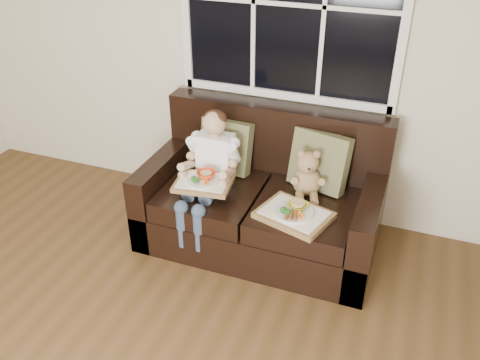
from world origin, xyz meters
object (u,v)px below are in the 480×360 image
at_px(loveseat, 263,203).
at_px(child, 210,163).
at_px(teddy_bear, 307,176).
at_px(tray_left, 204,181).
at_px(tray_right, 294,214).

relative_size(loveseat, child, 2.01).
bearing_deg(loveseat, teddy_bear, 3.78).
distance_m(child, tray_left, 0.17).
xyz_separation_m(loveseat, teddy_bear, (0.31, 0.02, 0.28)).
bearing_deg(teddy_bear, loveseat, 166.80).
height_order(tray_left, tray_right, tray_left).
bearing_deg(tray_left, tray_right, -9.98).
bearing_deg(teddy_bear, child, 174.64).
relative_size(child, tray_left, 2.00).
height_order(child, teddy_bear, child).
xyz_separation_m(tray_left, tray_right, (0.66, -0.03, -0.09)).
bearing_deg(tray_left, loveseat, 29.86).
relative_size(child, teddy_bear, 2.36).
relative_size(loveseat, tray_left, 4.02).
relative_size(loveseat, teddy_bear, 4.72).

